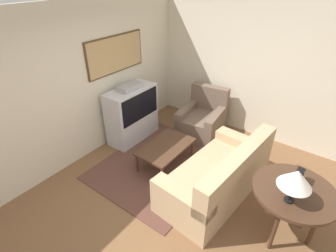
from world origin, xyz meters
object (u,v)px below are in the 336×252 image
(couch, at_px, (218,177))
(console_table, at_px, (294,194))
(tv, at_px, (132,114))
(coffee_table, at_px, (166,147))
(mantel_clock, at_px, (299,177))
(armchair, at_px, (202,120))
(table_lamp, at_px, (296,179))

(couch, bearing_deg, console_table, 89.68)
(tv, relative_size, coffee_table, 1.15)
(coffee_table, height_order, console_table, console_table)
(mantel_clock, bearing_deg, console_table, -171.92)
(couch, xyz_separation_m, coffee_table, (0.10, 1.08, 0.04))
(couch, height_order, armchair, armchair)
(coffee_table, height_order, mantel_clock, mantel_clock)
(couch, height_order, table_lamp, table_lamp)
(armchair, bearing_deg, couch, -59.31)
(table_lamp, bearing_deg, console_table, -5.60)
(tv, xyz_separation_m, table_lamp, (-0.71, -3.18, 0.54))
(tv, bearing_deg, console_table, -98.72)
(tv, height_order, mantel_clock, tv)
(couch, relative_size, console_table, 1.94)
(console_table, relative_size, mantel_clock, 5.02)
(console_table, distance_m, table_lamp, 0.47)
(coffee_table, xyz_separation_m, console_table, (-0.19, -2.13, 0.32))
(coffee_table, bearing_deg, armchair, 0.99)
(console_table, bearing_deg, table_lamp, 174.40)
(couch, distance_m, mantel_clock, 1.16)
(table_lamp, bearing_deg, mantel_clock, -0.19)
(couch, distance_m, table_lamp, 1.33)
(couch, height_order, mantel_clock, mantel_clock)
(coffee_table, distance_m, console_table, 2.16)
(coffee_table, distance_m, mantel_clock, 2.17)
(tv, relative_size, console_table, 1.17)
(armchair, distance_m, table_lamp, 2.86)
(coffee_table, relative_size, console_table, 1.02)
(armchair, relative_size, mantel_clock, 5.21)
(tv, xyz_separation_m, coffee_table, (-0.30, -1.07, -0.19))
(table_lamp, distance_m, mantel_clock, 0.44)
(tv, bearing_deg, couch, -100.51)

